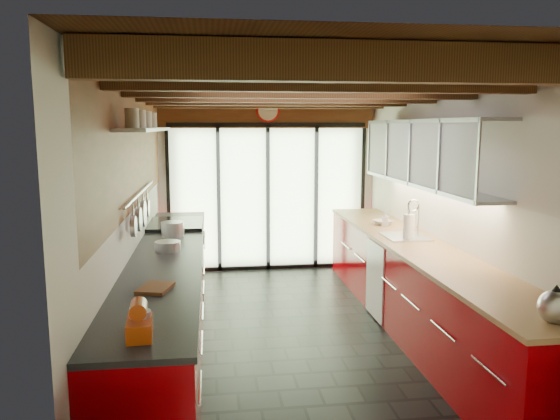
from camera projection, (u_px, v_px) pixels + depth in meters
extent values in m
plane|color=black|center=(296.00, 336.00, 5.59)|extent=(5.50, 5.50, 0.00)
plane|color=silver|center=(267.00, 183.00, 8.09)|extent=(3.20, 0.00, 3.20)
plane|color=silver|center=(385.00, 296.00, 2.70)|extent=(3.20, 0.00, 3.20)
plane|color=silver|center=(131.00, 214.00, 5.19)|extent=(0.00, 5.50, 5.50)
plane|color=silver|center=(451.00, 208.00, 5.60)|extent=(0.00, 5.50, 5.50)
plane|color=#472814|center=(298.00, 76.00, 5.20)|extent=(5.50, 5.50, 0.00)
cube|color=#593316|center=(363.00, 62.00, 3.01)|extent=(3.14, 0.14, 0.22)
cube|color=#593316|center=(328.00, 77.00, 3.89)|extent=(3.14, 0.14, 0.22)
cube|color=#593316|center=(306.00, 86.00, 4.77)|extent=(3.14, 0.14, 0.22)
cube|color=#593316|center=(291.00, 92.00, 5.66)|extent=(3.14, 0.14, 0.22)
cube|color=#593316|center=(280.00, 97.00, 6.54)|extent=(3.14, 0.14, 0.22)
cube|color=#593316|center=(271.00, 100.00, 7.42)|extent=(3.14, 0.14, 0.22)
cube|color=brown|center=(268.00, 111.00, 7.89)|extent=(3.14, 0.06, 0.50)
plane|color=brown|center=(134.00, 142.00, 5.29)|extent=(0.00, 4.90, 4.90)
plane|color=#C6EAAD|center=(268.00, 198.00, 8.11)|extent=(2.90, 0.00, 2.90)
cube|color=black|center=(169.00, 200.00, 7.91)|extent=(0.05, 0.04, 2.15)
cube|color=black|center=(363.00, 196.00, 8.28)|extent=(0.05, 0.04, 2.15)
cube|color=black|center=(268.00, 198.00, 8.07)|extent=(0.06, 0.05, 2.15)
cube|color=black|center=(268.00, 125.00, 7.90)|extent=(2.90, 0.05, 0.06)
cylinder|color=#B6130E|center=(268.00, 111.00, 7.85)|extent=(0.34, 0.04, 0.34)
cylinder|color=beige|center=(268.00, 111.00, 7.83)|extent=(0.28, 0.02, 0.28)
cube|color=#A90208|center=(169.00, 300.00, 5.36)|extent=(0.65, 5.00, 0.88)
cube|color=black|center=(167.00, 254.00, 5.29)|extent=(0.68, 5.00, 0.04)
cube|color=silver|center=(177.00, 263.00, 6.79)|extent=(0.66, 0.90, 0.90)
cube|color=black|center=(176.00, 225.00, 6.71)|extent=(0.65, 0.90, 0.06)
cube|color=#A90208|center=(417.00, 290.00, 5.69)|extent=(0.65, 5.00, 0.88)
cube|color=tan|center=(419.00, 247.00, 5.62)|extent=(0.68, 5.00, 0.04)
cube|color=white|center=(375.00, 280.00, 6.04)|extent=(0.02, 0.60, 0.84)
cube|color=silver|center=(405.00, 237.00, 6.01)|extent=(0.45, 0.52, 0.02)
cylinder|color=silver|center=(418.00, 221.00, 6.00)|extent=(0.02, 0.02, 0.34)
torus|color=silver|center=(414.00, 206.00, 5.97)|extent=(0.14, 0.02, 0.14)
plane|color=silver|center=(410.00, 153.00, 5.77)|extent=(0.00, 3.00, 3.00)
cube|color=#9EA0A5|center=(424.00, 184.00, 5.84)|extent=(0.34, 3.00, 0.03)
cube|color=#9EA0A5|center=(427.00, 121.00, 5.74)|extent=(0.34, 3.00, 0.03)
cylinder|color=silver|center=(141.00, 193.00, 5.47)|extent=(0.02, 2.20, 0.02)
cube|color=silver|center=(146.00, 129.00, 5.29)|extent=(0.28, 2.60, 0.03)
cylinder|color=silver|center=(133.00, 226.00, 4.62)|extent=(0.04, 0.18, 0.18)
cylinder|color=silver|center=(139.00, 219.00, 4.96)|extent=(0.04, 0.22, 0.22)
cylinder|color=silver|center=(143.00, 213.00, 5.30)|extent=(0.04, 0.26, 0.26)
cylinder|color=silver|center=(147.00, 208.00, 5.65)|extent=(0.04, 0.18, 0.18)
cube|color=#D04510|center=(140.00, 328.00, 3.15)|extent=(0.16, 0.26, 0.11)
cylinder|color=#D04510|center=(138.00, 309.00, 3.11)|extent=(0.11, 0.17, 0.10)
cylinder|color=silver|center=(140.00, 320.00, 3.19)|extent=(0.13, 0.13, 0.11)
cylinder|color=silver|center=(173.00, 229.00, 6.05)|extent=(0.33, 0.33, 0.16)
cylinder|color=silver|center=(168.00, 246.00, 5.33)|extent=(0.33, 0.33, 0.10)
cube|color=brown|center=(155.00, 288.00, 4.08)|extent=(0.28, 0.34, 0.03)
sphere|color=silver|center=(555.00, 305.00, 3.39)|extent=(0.27, 0.27, 0.21)
cone|color=black|center=(557.00, 287.00, 3.38)|extent=(0.10, 0.10, 0.06)
cylinder|color=silver|center=(544.00, 298.00, 3.51)|extent=(0.05, 0.08, 0.05)
cylinder|color=white|center=(409.00, 227.00, 5.88)|extent=(0.14, 0.14, 0.27)
cylinder|color=silver|center=(409.00, 212.00, 5.85)|extent=(0.03, 0.03, 0.05)
imported|color=silver|center=(385.00, 219.00, 6.67)|extent=(0.10, 0.10, 0.18)
imported|color=silver|center=(383.00, 222.00, 6.76)|extent=(0.28, 0.28, 0.06)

